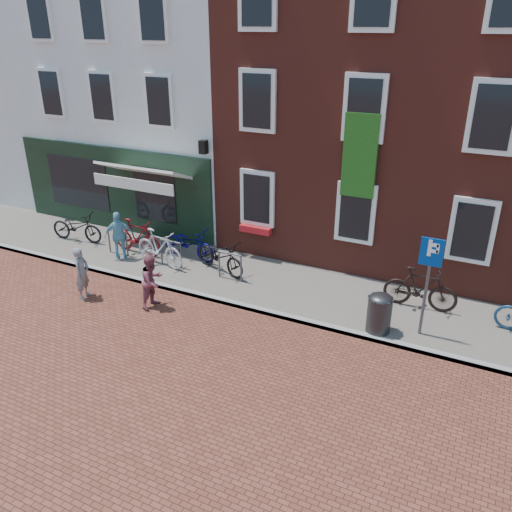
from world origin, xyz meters
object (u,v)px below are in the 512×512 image
at_px(bicycle_2, 189,243).
at_px(bicycle_4, 220,256).
at_px(bicycle_1, 137,237).
at_px(litter_bin, 379,311).
at_px(boy, 152,281).
at_px(cafe_person, 119,236).
at_px(bicycle_5, 420,288).
at_px(woman, 82,273).
at_px(bicycle_3, 159,248).
at_px(parking_sign, 429,270).
at_px(bicycle_0, 77,227).

distance_m(bicycle_2, bicycle_4, 1.39).
relative_size(bicycle_1, bicycle_2, 0.97).
bearing_deg(litter_bin, boy, -167.67).
height_order(cafe_person, bicycle_1, cafe_person).
xyz_separation_m(bicycle_2, bicycle_5, (6.92, -0.01, 0.05)).
relative_size(woman, bicycle_3, 0.78).
bearing_deg(bicycle_3, cafe_person, 105.54).
xyz_separation_m(litter_bin, bicycle_1, (-7.94, 1.16, 0.01)).
bearing_deg(parking_sign, woman, -167.04).
xyz_separation_m(woman, bicycle_0, (-2.83, 2.74, -0.12)).
bearing_deg(bicycle_2, cafe_person, 121.67).
relative_size(cafe_person, bicycle_3, 0.82).
bearing_deg(bicycle_4, bicycle_2, 91.51).
bearing_deg(bicycle_5, cafe_person, 93.31).
bearing_deg(bicycle_1, boy, -132.23).
relative_size(bicycle_0, bicycle_5, 1.03).
distance_m(bicycle_4, bicycle_5, 5.61).
distance_m(parking_sign, woman, 8.75).
relative_size(litter_bin, parking_sign, 0.43).
height_order(litter_bin, bicycle_2, litter_bin).
relative_size(boy, bicycle_0, 0.77).
relative_size(litter_bin, bicycle_5, 0.57).
relative_size(parking_sign, bicycle_3, 1.32).
height_order(woman, bicycle_2, woman).
xyz_separation_m(litter_bin, bicycle_4, (-4.93, 1.15, -0.04)).
distance_m(woman, bicycle_1, 2.83).
bearing_deg(bicycle_3, boy, -138.51).
xyz_separation_m(woman, bicycle_1, (-0.39, 2.81, -0.07)).
height_order(bicycle_1, bicycle_3, same).
height_order(parking_sign, cafe_person, parking_sign).
xyz_separation_m(woman, bicycle_5, (8.21, 3.18, -0.07)).
distance_m(litter_bin, woman, 7.73).
bearing_deg(cafe_person, bicycle_1, -149.91).
distance_m(boy, bicycle_2, 2.86).
bearing_deg(bicycle_0, bicycle_4, -95.89).
bearing_deg(parking_sign, bicycle_2, 170.15).
height_order(boy, bicycle_4, boy).
distance_m(woman, bicycle_3, 2.52).
bearing_deg(parking_sign, litter_bin, -161.59).
relative_size(boy, bicycle_3, 0.79).
xyz_separation_m(parking_sign, bicycle_0, (-11.29, 0.79, -1.18)).
height_order(cafe_person, bicycle_3, cafe_person).
height_order(cafe_person, bicycle_0, cafe_person).
relative_size(litter_bin, woman, 0.73).
bearing_deg(boy, litter_bin, -73.33).
relative_size(litter_bin, boy, 0.72).
xyz_separation_m(bicycle_0, bicycle_2, (4.12, 0.45, 0.00)).
relative_size(boy, bicycle_2, 0.77).
bearing_deg(bicycle_4, bicycle_5, -67.79).
xyz_separation_m(boy, bicycle_5, (6.24, 2.76, -0.07)).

